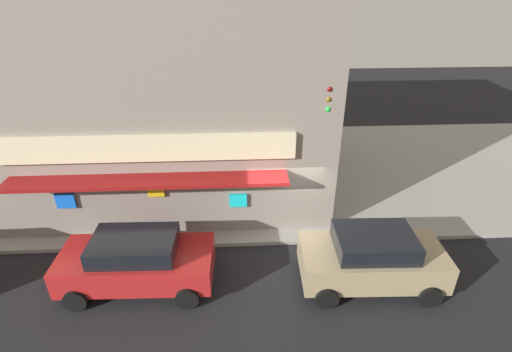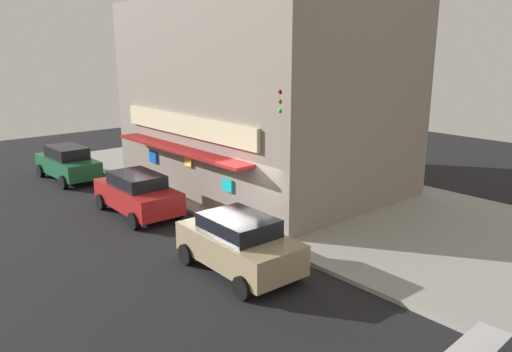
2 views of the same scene
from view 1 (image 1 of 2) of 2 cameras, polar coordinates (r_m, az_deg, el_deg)
name	(u,v)px [view 1 (image 1 of 2)]	position (r m, az deg, el deg)	size (l,w,h in m)	color
ground_plane	(286,245)	(13.19, 4.45, -10.01)	(50.27, 50.27, 0.00)	black
sidewalk	(272,171)	(17.47, 2.40, 0.67)	(33.51, 10.31, 0.14)	gray
corner_building	(164,82)	(15.83, -13.35, 13.30)	(11.98, 9.14, 8.25)	gray
traffic_light	(323,134)	(12.54, 9.81, 6.09)	(0.32, 0.58, 5.27)	black
fire_hydrant	(191,213)	(13.85, -9.46, -5.41)	(0.47, 0.23, 0.87)	red
trash_can	(274,209)	(13.93, 2.70, -4.83)	(0.58, 0.58, 0.83)	#2D2D2D
pedestrian	(231,197)	(13.44, -3.72, -3.10)	(0.49, 0.60, 1.85)	brown
parked_car_tan	(372,258)	(11.75, 16.57, -11.41)	(4.06, 2.21, 1.70)	#9E8966
parked_car_red	(137,261)	(11.72, -17.03, -11.78)	(4.30, 2.12, 1.65)	#AD1E1E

